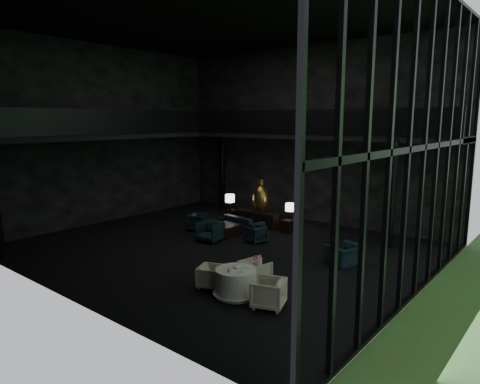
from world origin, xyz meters
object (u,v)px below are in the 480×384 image
Objects in this scene: lounge_armchair_south at (210,230)px; child at (258,261)px; bronze_urn at (261,198)px; dining_chair_west at (211,277)px; dining_chair_north at (255,271)px; lounge_armchair_west at (198,221)px; table_lamp_right at (290,208)px; lounge_armchair_east at (255,234)px; side_table_left at (232,215)px; sofa at (242,220)px; window_armchair at (345,252)px; console at (257,219)px; dining_table at (236,284)px; side_table_right at (287,226)px; table_lamp_left at (230,199)px; coffee_table at (225,230)px; dining_chair_east at (268,291)px.

lounge_armchair_south is 1.72× the size of child.
bronze_urn reaches higher than dining_chair_west.
lounge_armchair_south is 4.64m from dining_chair_north.
lounge_armchair_west is at bearing -121.76° from bronze_urn.
lounge_armchair_east is (-0.13, -2.25, -0.70)m from table_lamp_right.
sofa reaches higher than side_table_left.
dining_chair_west is at bearing -8.46° from window_armchair.
lounge_armchair_south reaches higher than console.
bronze_urn is at bearing 121.71° from dining_table.
side_table_right is 4.40m from window_armchair.
dining_chair_west is at bearing -75.50° from side_table_right.
table_lamp_left reaches higher than sofa.
console is 3.86× the size of side_table_right.
lounge_armchair_east is at bearing 29.87° from lounge_armchair_south.
table_lamp_left reaches higher than dining_table.
coffee_table is (1.49, -2.19, -0.04)m from side_table_left.
dining_chair_west is (4.79, -4.31, -0.08)m from lounge_armchair_west.
lounge_armchair_south is 1.26× the size of dining_chair_north.
dining_table is 1.97× the size of dining_chair_west.
window_armchair is (3.87, -0.26, 0.12)m from lounge_armchair_east.
lounge_armchair_east is at bearing -75.82° from window_armchair.
sofa is at bearing -35.82° from dining_chair_north.
dining_table is 1.09m from dining_chair_east.
coffee_table is (-1.71, -2.20, -0.79)m from table_lamp_right.
coffee_table is (1.40, 0.15, -0.18)m from lounge_armchair_west.
sofa is at bearing -155.61° from side_table_right.
window_armchair is at bearing 1.40° from lounge_armchair_south.
dining_chair_north is at bearing 47.72° from lounge_armchair_east.
console is at bearing 5.10° from dining_chair_west.
table_lamp_right is (1.60, 0.18, 0.69)m from console.
lounge_armchair_south reaches higher than dining_chair_west.
sofa reaches higher than lounge_armchair_east.
window_armchair is 1.02× the size of coffee_table.
bronze_urn is 1.44× the size of window_armchair.
dining_chair_north is at bearing -44.12° from table_lamp_left.
dining_table is at bearing -46.21° from coffee_table.
child is (0.90, 0.97, 0.41)m from dining_chair_west.
table_lamp_left is at bearing -170.51° from bronze_urn.
side_table_left is 0.54× the size of lounge_armchair_south.
lounge_armchair_south reaches higher than side_table_right.
dining_table is (5.78, -6.50, -0.72)m from table_lamp_left.
window_armchair reaches higher than dining_chair_north.
dining_chair_north is at bearing 96.71° from dining_table.
console is 1.75m from table_lamp_right.
sofa is 7.17m from dining_table.
side_table_left is at bearing 109.54° from lounge_armchair_south.
bronze_urn is at bearing -43.15° from dining_chair_north.
side_table_right is at bearing -0.21° from table_lamp_left.
dining_table is 1.48× the size of dining_chair_east.
dining_chair_east reaches higher than dining_table.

